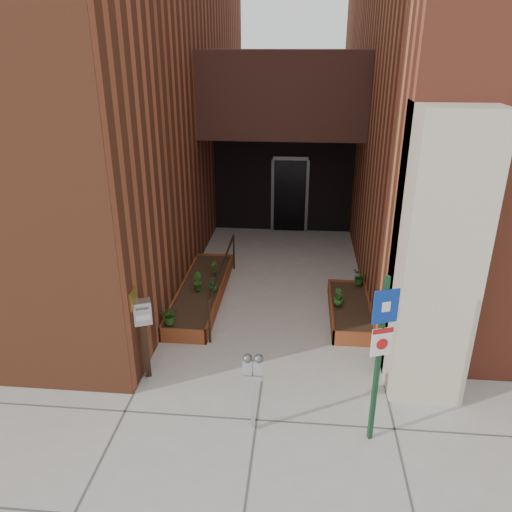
# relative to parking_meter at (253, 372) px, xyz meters

# --- Properties ---
(ground) EXTENTS (80.00, 80.00, 0.00)m
(ground) POSITION_rel_parking_meter_xyz_m (0.03, 1.18, -0.98)
(ground) COLOR #9E9991
(ground) RESTS_ON ground
(architecture) EXTENTS (20.00, 14.60, 10.00)m
(architecture) POSITION_rel_parking_meter_xyz_m (-0.15, 8.08, 4.00)
(architecture) COLOR brown
(architecture) RESTS_ON ground
(planter_left) EXTENTS (0.90, 3.60, 0.30)m
(planter_left) POSITION_rel_parking_meter_xyz_m (-1.52, 3.88, -0.85)
(planter_left) COLOR maroon
(planter_left) RESTS_ON ground
(planter_right) EXTENTS (0.80, 2.20, 0.30)m
(planter_right) POSITION_rel_parking_meter_xyz_m (1.63, 3.38, -0.85)
(planter_right) COLOR maroon
(planter_right) RESTS_ON ground
(handrail) EXTENTS (0.04, 3.34, 0.90)m
(handrail) POSITION_rel_parking_meter_xyz_m (-1.02, 3.83, -0.24)
(handrail) COLOR black
(handrail) RESTS_ON ground
(parking_meter) EXTENTS (0.29, 0.14, 1.27)m
(parking_meter) POSITION_rel_parking_meter_xyz_m (0.00, 0.00, 0.00)
(parking_meter) COLOR #B1B1B3
(parking_meter) RESTS_ON ground
(sign_post) EXTENTS (0.33, 0.14, 2.52)m
(sign_post) POSITION_rel_parking_meter_xyz_m (1.66, -0.03, 0.57)
(sign_post) COLOR #153B21
(sign_post) RESTS_ON ground
(payment_dropbox) EXTENTS (0.34, 0.29, 1.41)m
(payment_dropbox) POSITION_rel_parking_meter_xyz_m (-1.87, 1.09, 0.03)
(payment_dropbox) COLOR black
(payment_dropbox) RESTS_ON ground
(shrub_left_a) EXTENTS (0.40, 0.40, 0.37)m
(shrub_left_a) POSITION_rel_parking_meter_xyz_m (-1.79, 2.28, -0.50)
(shrub_left_a) COLOR #205217
(shrub_left_a) RESTS_ON planter_left
(shrub_left_b) EXTENTS (0.29, 0.29, 0.39)m
(shrub_left_b) POSITION_rel_parking_meter_xyz_m (-1.56, 3.71, -0.49)
(shrub_left_b) COLOR #295919
(shrub_left_b) RESTS_ON planter_left
(shrub_left_c) EXTENTS (0.21, 0.21, 0.34)m
(shrub_left_c) POSITION_rel_parking_meter_xyz_m (-1.22, 3.69, -0.52)
(shrub_left_c) COLOR #17531B
(shrub_left_c) RESTS_ON planter_left
(shrub_left_d) EXTENTS (0.24, 0.24, 0.33)m
(shrub_left_d) POSITION_rel_parking_meter_xyz_m (-1.34, 4.51, -0.52)
(shrub_left_d) COLOR #235618
(shrub_left_d) RESTS_ON planter_left
(shrub_right_a) EXTENTS (0.27, 0.27, 0.35)m
(shrub_right_a) POSITION_rel_parking_meter_xyz_m (1.38, 3.31, -0.51)
(shrub_right_a) COLOR #26621C
(shrub_right_a) RESTS_ON planter_right
(shrub_right_b) EXTENTS (0.21, 0.21, 0.32)m
(shrub_right_b) POSITION_rel_parking_meter_xyz_m (1.38, 3.36, -0.53)
(shrub_right_b) COLOR #1C6323
(shrub_right_b) RESTS_ON planter_right
(shrub_right_c) EXTENTS (0.39, 0.39, 0.34)m
(shrub_right_c) POSITION_rel_parking_meter_xyz_m (1.88, 4.28, -0.52)
(shrub_right_c) COLOR #185217
(shrub_right_c) RESTS_ON planter_right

